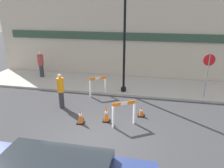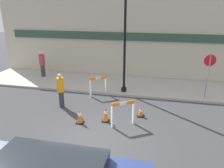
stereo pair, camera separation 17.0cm
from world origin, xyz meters
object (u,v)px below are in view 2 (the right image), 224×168
Objects in this scene: stop_sign at (209,69)px; person_pedestrian at (42,63)px; person_worker at (61,89)px; streetlamp_post at (125,24)px.

person_pedestrian is at bearing -17.33° from stop_sign.
stop_sign is at bearing 5.47° from person_worker.
streetlamp_post reaches higher than stop_sign.
person_worker is 0.99× the size of person_pedestrian.
streetlamp_post is 3.41× the size of person_worker.
stop_sign is 7.42m from person_worker.
person_pedestrian is (-3.19, 4.01, 0.12)m from person_worker.
stop_sign reaches higher than person_worker.
person_pedestrian reaches higher than person_worker.
stop_sign reaches higher than person_pedestrian.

